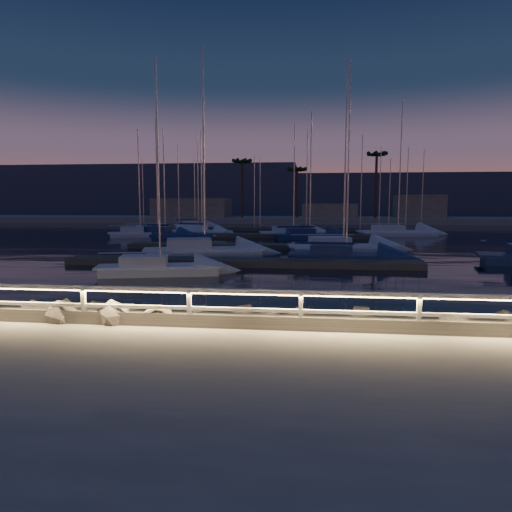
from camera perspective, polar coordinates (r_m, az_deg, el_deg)
The scene contains 22 objects.
ground at distance 12.92m, azimuth -12.64°, elevation -8.40°, with size 400.00×400.00×0.00m, color #A49F94.
harbor_water at distance 43.39m, azimuth 1.01°, elevation 1.14°, with size 400.00×440.00×0.60m.
guard_rail at distance 12.76m, azimuth -13.03°, elevation -5.03°, with size 44.11×0.12×1.06m.
riprap at distance 13.55m, azimuth 6.78°, elevation -8.35°, with size 38.96×2.56×1.22m.
floating_docks at distance 44.61m, azimuth 1.17°, elevation 2.03°, with size 22.00×36.00×0.40m.
far_shore at distance 85.97m, azimuth 3.70°, elevation 4.81°, with size 160.00×14.00×5.20m.
palm_left at distance 84.90m, azimuth -1.74°, elevation 11.44°, with size 3.00×3.00×11.20m.
palm_center at distance 84.95m, azimuth 5.16°, elevation 10.50°, with size 3.00×3.00×9.70m.
palm_right at distance 84.93m, azimuth 14.85°, elevation 11.82°, with size 3.00×3.00×12.20m.
distant_hills at distance 147.81m, azimuth -3.73°, elevation 7.39°, with size 230.00×37.50×18.00m.
sailboat_b at distance 25.32m, azimuth -12.27°, elevation -1.38°, with size 6.99×3.48×11.49m.
sailboat_c at distance 36.10m, azimuth 10.51°, elevation 1.16°, with size 8.79×3.74×14.46m.
sailboat_e at distance 52.17m, azimuth -14.43°, elevation 2.77°, with size 7.11×4.23×11.80m.
sailboat_f at distance 32.96m, azimuth -6.81°, elevation 0.74°, with size 8.95×4.69×14.70m.
sailboat_g at distance 48.62m, azimuth 6.50°, elevation 2.64°, with size 8.09×4.31×13.24m.
sailboat_h at distance 30.84m, azimuth 10.83°, elevation 0.10°, with size 7.76×2.89×12.85m.
sailboat_i at distance 51.47m, azimuth -11.43°, elevation 2.80°, with size 7.15×3.66×11.81m.
sailboat_j at distance 54.71m, azimuth -6.93°, elevation 3.10°, with size 7.41×3.95×12.18m.
sailboat_k at distance 51.98m, azimuth 4.49°, elevation 2.93°, with size 7.96×3.78×13.03m.
sailboat_l at distance 54.95m, azimuth 17.05°, elevation 2.89°, with size 9.43×4.05×15.45m.
sailboat_m at distance 68.92m, azimuth -7.75°, elevation 3.84°, with size 6.39×3.73×10.58m.
sailboat_n at distance 53.90m, azimuth -12.35°, elevation 2.96°, with size 8.06×4.24×13.23m.
Camera 1 is at (4.16, -11.75, 3.37)m, focal length 32.00 mm.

